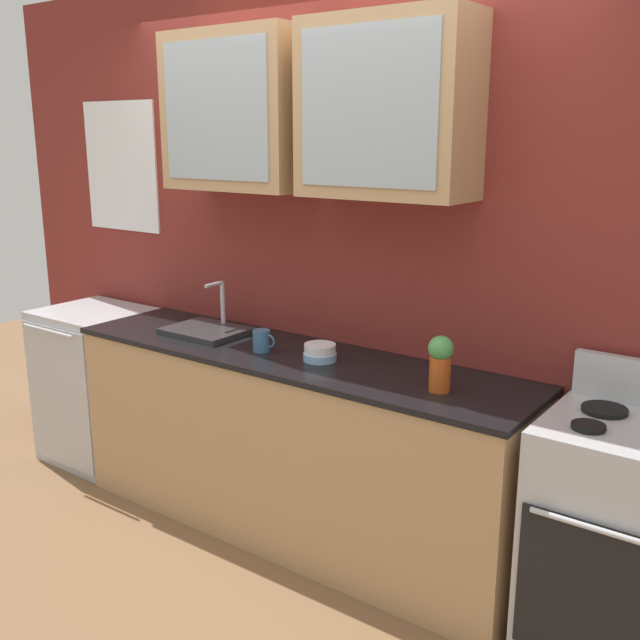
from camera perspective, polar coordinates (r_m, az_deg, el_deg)
The scene contains 9 objects.
ground_plane at distance 3.80m, azimuth -2.17°, elevation -15.97°, with size 10.00×10.00×0.00m, color brown.
back_wall_unit at distance 3.55m, azimuth 0.54°, elevation 7.45°, with size 4.66×0.42×2.69m.
counter at distance 3.59m, azimuth -2.24°, elevation -9.62°, with size 2.37×0.59×0.92m.
stove_range at distance 2.99m, azimuth 22.69°, elevation -15.87°, with size 0.64×0.57×1.10m.
sink_faucet at distance 3.81m, azimuth -8.80°, elevation -0.73°, with size 0.40×0.32×0.26m.
bowl_stack at distance 3.32m, azimuth -0.01°, elevation -2.55°, with size 0.15×0.15×0.08m.
vase at distance 2.94m, azimuth 9.34°, elevation -3.18°, with size 0.10×0.10×0.23m.
cup_near_sink at distance 3.46m, azimuth -4.54°, elevation -1.61°, with size 0.12×0.08×0.10m.
dishwasher at distance 4.59m, azimuth -16.95°, elevation -4.83°, with size 0.59×0.58×0.92m.
Camera 1 is at (2.04, -2.57, 1.92)m, focal length 41.13 mm.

